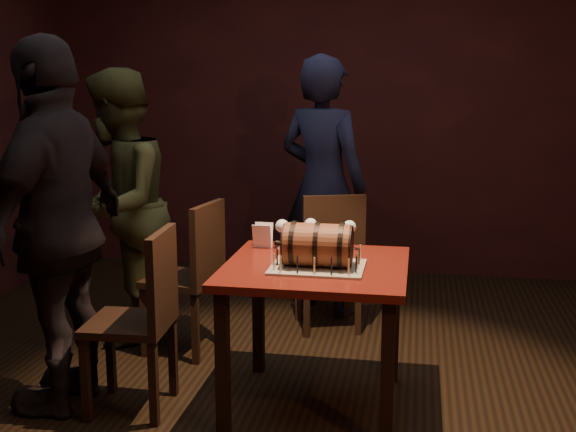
% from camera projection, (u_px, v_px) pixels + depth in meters
% --- Properties ---
extents(room_shell, '(5.04, 5.04, 2.80)m').
position_uv_depth(room_shell, '(293.00, 130.00, 3.61)').
color(room_shell, black).
rests_on(room_shell, ground).
extents(pub_table, '(0.90, 0.90, 0.75)m').
position_uv_depth(pub_table, '(316.00, 286.00, 3.59)').
color(pub_table, '#4E120D').
rests_on(pub_table, ground).
extents(cake_board, '(0.45, 0.35, 0.01)m').
position_uv_depth(cake_board, '(318.00, 267.00, 3.50)').
color(cake_board, gray).
rests_on(cake_board, pub_table).
extents(barrel_cake, '(0.38, 0.23, 0.23)m').
position_uv_depth(barrel_cake, '(318.00, 245.00, 3.48)').
color(barrel_cake, brown).
rests_on(barrel_cake, cake_board).
extents(birthday_candles, '(0.40, 0.30, 0.09)m').
position_uv_depth(birthday_candles, '(318.00, 258.00, 3.49)').
color(birthday_candles, '#FBDD96').
rests_on(birthday_candles, cake_board).
extents(wine_glass_left, '(0.07, 0.07, 0.16)m').
position_uv_depth(wine_glass_left, '(282.00, 227.00, 3.87)').
color(wine_glass_left, silver).
rests_on(wine_glass_left, pub_table).
extents(wine_glass_mid, '(0.07, 0.07, 0.16)m').
position_uv_depth(wine_glass_mid, '(311.00, 226.00, 3.90)').
color(wine_glass_mid, silver).
rests_on(wine_glass_mid, pub_table).
extents(wine_glass_right, '(0.07, 0.07, 0.16)m').
position_uv_depth(wine_glass_right, '(349.00, 228.00, 3.84)').
color(wine_glass_right, silver).
rests_on(wine_glass_right, pub_table).
extents(pint_of_ale, '(0.07, 0.07, 0.15)m').
position_uv_depth(pint_of_ale, '(294.00, 240.00, 3.78)').
color(pint_of_ale, silver).
rests_on(pint_of_ale, pub_table).
extents(menu_card, '(0.10, 0.05, 0.13)m').
position_uv_depth(menu_card, '(263.00, 236.00, 3.90)').
color(menu_card, white).
rests_on(menu_card, pub_table).
extents(chair_back, '(0.51, 0.51, 0.93)m').
position_uv_depth(chair_back, '(331.00, 255.00, 4.69)').
color(chair_back, black).
rests_on(chair_back, ground).
extents(chair_left_rear, '(0.46, 0.46, 0.93)m').
position_uv_depth(chair_left_rear, '(194.00, 269.00, 4.33)').
color(chair_left_rear, black).
rests_on(chair_left_rear, ground).
extents(chair_left_front, '(0.42, 0.42, 0.93)m').
position_uv_depth(chair_left_front, '(144.00, 311.00, 3.58)').
color(chair_left_front, black).
rests_on(chair_left_front, ground).
extents(person_back, '(0.78, 0.66, 1.81)m').
position_uv_depth(person_back, '(323.00, 186.00, 5.04)').
color(person_back, black).
rests_on(person_back, ground).
extents(person_left_rear, '(0.73, 0.90, 1.72)m').
position_uv_depth(person_left_rear, '(118.00, 207.00, 4.52)').
color(person_left_rear, '#404321').
rests_on(person_left_rear, ground).
extents(person_left_front, '(0.54, 1.13, 1.87)m').
position_uv_depth(person_left_front, '(59.00, 226.00, 3.57)').
color(person_left_front, black).
rests_on(person_left_front, ground).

